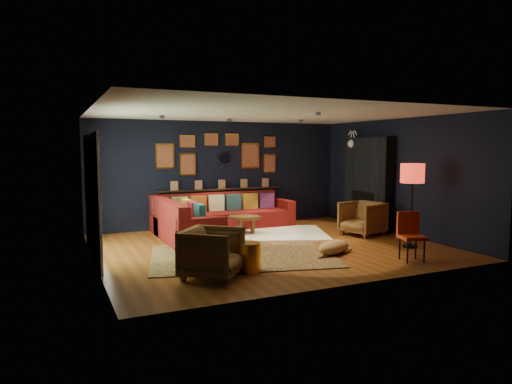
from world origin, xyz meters
name	(u,v)px	position (x,y,z in m)	size (l,w,h in m)	color
floor	(269,247)	(0.00, 0.00, 0.00)	(6.50, 6.50, 0.00)	brown
room_walls	(269,166)	(0.00, 0.00, 1.59)	(6.50, 6.50, 6.50)	black
sectional	(210,220)	(-0.61, 1.81, 0.32)	(3.41, 2.69, 0.86)	maroon
ledge	(222,189)	(0.00, 2.68, 0.92)	(3.20, 0.12, 0.04)	black
gallery_wall	(220,154)	(-0.01, 2.72, 1.81)	(3.15, 0.04, 1.02)	gold
sunburst_mirror	(225,158)	(0.10, 2.72, 1.70)	(0.47, 0.16, 0.47)	silver
fireplace	(368,186)	(3.09, 0.90, 1.02)	(0.31, 1.60, 2.20)	black
deer_head	(357,144)	(3.14, 1.40, 2.05)	(0.50, 0.28, 0.45)	white
sliding_door	(92,195)	(-3.22, 0.60, 1.10)	(0.06, 2.80, 2.20)	white
ceiling_spots	(252,118)	(0.00, 0.80, 2.56)	(3.30, 2.50, 0.06)	black
shag_rug	(269,233)	(0.59, 1.21, 0.02)	(2.53, 1.84, 0.03)	white
leopard_rug	(242,256)	(-0.80, -0.52, 0.01)	(3.19, 2.28, 0.02)	#B3824C
coffee_table	(244,219)	(0.06, 1.39, 0.34)	(0.93, 0.82, 0.39)	brown
pouf	(235,226)	(-0.12, 1.50, 0.19)	(0.48, 0.48, 0.31)	maroon
armchair_left	(212,250)	(-1.73, -1.59, 0.41)	(0.80, 0.75, 0.83)	#BE783A
armchair_right	(362,217)	(2.45, 0.24, 0.41)	(0.80, 0.75, 0.83)	#BE783A
gold_stool	(249,257)	(-1.09, -1.52, 0.23)	(0.37, 0.37, 0.46)	gold
orange_chair	(410,232)	(1.75, -1.99, 0.50)	(0.49, 0.49, 0.84)	black
floor_lamp	(412,177)	(2.50, -1.20, 1.38)	(0.45, 0.45, 1.64)	black
dog	(333,244)	(0.77, -1.10, 0.19)	(1.10, 0.54, 0.35)	#BB814E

